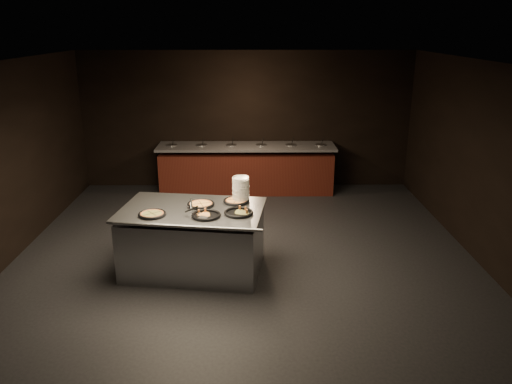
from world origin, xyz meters
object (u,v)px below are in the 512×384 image
pan_cheese_whole (201,204)px  serving_counter (193,241)px  pan_veggie_whole (152,214)px  plate_stack (241,189)px

pan_cheese_whole → serving_counter: bearing=-132.1°
serving_counter → pan_cheese_whole: pan_cheese_whole is taller
serving_counter → pan_veggie_whole: (-0.50, -0.26, 0.51)m
plate_stack → pan_veggie_whole: plate_stack is taller
plate_stack → serving_counter: bearing=-155.4°
plate_stack → pan_veggie_whole: bearing=-154.3°
serving_counter → plate_stack: (0.68, 0.31, 0.67)m
serving_counter → pan_cheese_whole: bearing=55.9°
pan_veggie_whole → pan_cheese_whole: same height
plate_stack → pan_veggie_whole: 1.33m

